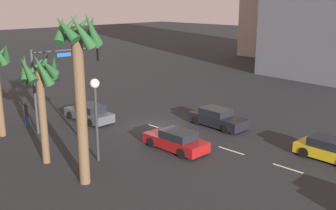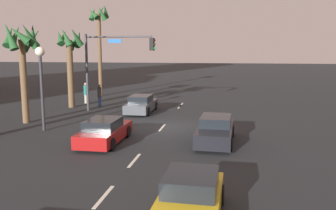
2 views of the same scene
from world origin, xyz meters
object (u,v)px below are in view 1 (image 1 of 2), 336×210
(car_0, at_px, (89,113))
(palm_tree_0, at_px, (79,64))
(car_4, at_px, (176,140))
(pedestrian_0, at_px, (26,114))
(traffic_signal, at_px, (59,74))
(car_2, at_px, (329,150))
(palm_tree_2, at_px, (40,80))
(car_3, at_px, (217,118))
(streetlamp, at_px, (96,103))

(car_0, height_order, palm_tree_0, palm_tree_0)
(car_4, bearing_deg, pedestrian_0, 21.53)
(traffic_signal, distance_m, pedestrian_0, 4.30)
(car_2, height_order, palm_tree_2, palm_tree_2)
(palm_tree_2, bearing_deg, car_3, -103.33)
(pedestrian_0, bearing_deg, palm_tree_2, 161.91)
(car_2, bearing_deg, traffic_signal, 25.49)
(car_0, height_order, palm_tree_2, palm_tree_2)
(pedestrian_0, distance_m, palm_tree_0, 12.82)
(car_0, relative_size, car_2, 1.16)
(streetlamp, relative_size, pedestrian_0, 2.62)
(car_3, bearing_deg, car_0, 36.22)
(streetlamp, bearing_deg, traffic_signal, -14.87)
(car_2, xyz_separation_m, car_3, (8.82, -0.43, 0.04))
(palm_tree_0, bearing_deg, streetlamp, -48.70)
(car_4, distance_m, palm_tree_2, 9.21)
(car_3, distance_m, palm_tree_2, 13.82)
(traffic_signal, distance_m, palm_tree_0, 10.25)
(car_4, bearing_deg, car_0, 1.73)
(car_2, xyz_separation_m, palm_tree_0, (7.89, 12.27, 5.80))
(car_4, xyz_separation_m, palm_tree_2, (4.08, 6.97, 4.41))
(traffic_signal, height_order, palm_tree_2, palm_tree_2)
(car_2, distance_m, streetlamp, 14.38)
(car_4, height_order, streetlamp, streetlamp)
(traffic_signal, distance_m, palm_tree_2, 6.71)
(car_2, xyz_separation_m, traffic_signal, (17.00, 8.10, 3.60))
(car_4, distance_m, streetlamp, 5.93)
(traffic_signal, xyz_separation_m, palm_tree_2, (-5.16, 4.22, 0.82))
(traffic_signal, relative_size, palm_tree_2, 0.92)
(streetlamp, height_order, palm_tree_2, palm_tree_2)
(streetlamp, distance_m, pedestrian_0, 9.74)
(streetlamp, bearing_deg, pedestrian_0, -0.58)
(car_4, height_order, palm_tree_2, palm_tree_2)
(car_0, distance_m, palm_tree_2, 9.58)
(car_4, bearing_deg, traffic_signal, 16.59)
(car_0, xyz_separation_m, traffic_signal, (-0.10, 2.47, 3.57))
(car_0, height_order, car_2, car_0)
(streetlamp, bearing_deg, car_0, -31.16)
(palm_tree_2, bearing_deg, pedestrian_0, -18.09)
(car_0, relative_size, pedestrian_0, 2.40)
(car_4, xyz_separation_m, palm_tree_0, (0.13, 6.92, 5.79))
(traffic_signal, bearing_deg, car_3, -133.79)
(car_4, relative_size, traffic_signal, 0.73)
(traffic_signal, relative_size, pedestrian_0, 3.17)
(car_4, bearing_deg, palm_tree_0, 88.93)
(car_4, xyz_separation_m, streetlamp, (2.13, 4.64, 3.02))
(car_2, relative_size, pedestrian_0, 2.07)
(car_0, bearing_deg, car_4, -178.27)
(car_2, height_order, palm_tree_0, palm_tree_0)
(car_0, relative_size, palm_tree_2, 0.69)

